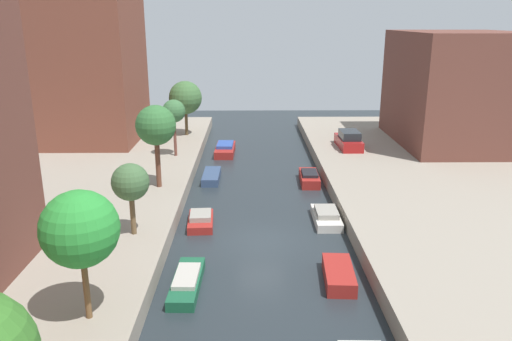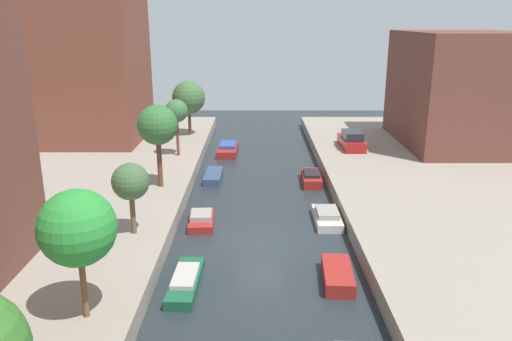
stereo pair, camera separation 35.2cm
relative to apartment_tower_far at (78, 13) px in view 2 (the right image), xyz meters
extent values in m
plane|color=#232B30|center=(16.00, -21.02, -12.48)|extent=(84.00, 84.00, 0.00)
cube|color=brown|center=(0.00, 0.00, 0.00)|extent=(10.00, 10.48, 22.95)
cube|color=brown|center=(34.00, -1.84, -6.51)|extent=(10.00, 13.48, 9.94)
cylinder|color=brown|center=(9.18, -29.96, -10.14)|extent=(0.23, 0.23, 2.67)
sphere|color=#2A8D33|center=(9.18, -29.96, -7.80)|extent=(2.88, 2.88, 2.88)
cylinder|color=brown|center=(9.18, -22.12, -10.37)|extent=(0.28, 0.28, 2.21)
sphere|color=#3F623A|center=(9.18, -22.12, -8.58)|extent=(1.97, 1.97, 1.97)
cylinder|color=brown|center=(9.18, -14.27, -9.81)|extent=(0.34, 0.34, 3.32)
sphere|color=#326934|center=(9.18, -14.27, -7.22)|extent=(2.67, 2.67, 2.67)
cylinder|color=brown|center=(9.18, -6.16, -9.93)|extent=(0.24, 0.24, 3.10)
sphere|color=#39693B|center=(9.18, -6.16, -7.72)|extent=(1.88, 1.88, 1.88)
cylinder|color=brown|center=(9.18, 1.65, -10.19)|extent=(0.29, 0.29, 2.57)
sphere|color=#3E6938|center=(9.18, 1.65, -7.79)|extent=(3.18, 3.18, 3.18)
cube|color=maroon|center=(24.16, -3.60, -11.04)|extent=(1.87, 4.42, 0.87)
cube|color=#1E2328|center=(24.16, -3.93, -10.26)|extent=(1.62, 2.44, 0.70)
cube|color=#195638|center=(12.42, -26.05, -12.23)|extent=(1.36, 4.27, 0.50)
cube|color=#B2ADA3|center=(12.42, -26.06, -11.88)|extent=(1.11, 2.36, 0.20)
cube|color=maroon|center=(12.39, -18.69, -12.24)|extent=(1.63, 3.10, 0.47)
cube|color=gray|center=(12.39, -18.64, -11.85)|extent=(1.34, 1.73, 0.30)
cube|color=#33476B|center=(12.40, -9.77, -12.19)|extent=(1.29, 3.74, 0.57)
cube|color=maroon|center=(13.10, -1.83, -12.14)|extent=(1.79, 4.60, 0.68)
cube|color=#2D4C9E|center=(13.10, -1.71, -11.66)|extent=(1.49, 2.54, 0.28)
cube|color=maroon|center=(19.57, -25.56, -12.13)|extent=(1.55, 3.29, 0.69)
cube|color=beige|center=(20.06, -18.24, -12.22)|extent=(1.53, 3.62, 0.50)
cube|color=gray|center=(20.06, -18.29, -11.81)|extent=(1.30, 1.99, 0.32)
cube|color=maroon|center=(19.90, -10.57, -12.13)|extent=(1.44, 3.64, 0.70)
cube|color=black|center=(19.90, -10.68, -11.67)|extent=(1.19, 2.01, 0.21)
camera|label=1|loc=(15.35, -46.85, -0.50)|focal=35.22mm
camera|label=2|loc=(15.70, -46.85, -0.50)|focal=35.22mm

